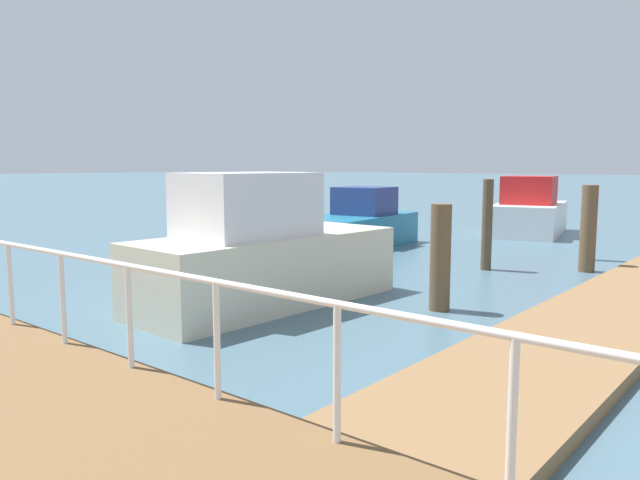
{
  "coord_description": "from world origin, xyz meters",
  "views": [
    {
      "loc": [
        -6.6,
        3.95,
        2.46
      ],
      "look_at": [
        -0.37,
        9.09,
        1.46
      ],
      "focal_mm": 34.46,
      "sensor_mm": 36.0,
      "label": 1
    }
  ],
  "objects": [
    {
      "name": "floating_dock",
      "position": [
        3.28,
        6.45,
        0.09
      ],
      "size": [
        13.56,
        2.0,
        0.18
      ],
      "primitive_type": "cube",
      "color": "olive",
      "rests_on": "ground_plane"
    },
    {
      "name": "boardwalk_railing",
      "position": [
        -3.15,
        8.63,
        1.21
      ],
      "size": [
        0.06,
        28.05,
        1.08
      ],
      "color": "white",
      "rests_on": "boardwalk"
    },
    {
      "name": "dock_piling_0",
      "position": [
        9.92,
        8.63,
        0.85
      ],
      "size": [
        0.28,
        0.28,
        1.7
      ],
      "primitive_type": "cylinder",
      "color": "brown",
      "rests_on": "ground_plane"
    },
    {
      "name": "dock_piling_1",
      "position": [
        6.85,
        10.0,
        1.06
      ],
      "size": [
        0.24,
        0.24,
        2.12
      ],
      "primitive_type": "cylinder",
      "color": "brown",
      "rests_on": "ground_plane"
    },
    {
      "name": "dock_piling_2",
      "position": [
        2.56,
        8.88,
        0.9
      ],
      "size": [
        0.35,
        0.35,
        1.81
      ],
      "primitive_type": "cylinder",
      "color": "brown",
      "rests_on": "ground_plane"
    },
    {
      "name": "dock_piling_3",
      "position": [
        8.08,
        8.09,
        1.0
      ],
      "size": [
        0.36,
        0.36,
        1.99
      ],
      "primitive_type": "cylinder",
      "color": "brown",
      "rests_on": "ground_plane"
    },
    {
      "name": "moored_boat_2",
      "position": [
        8.2,
        14.67,
        0.65
      ],
      "size": [
        4.71,
        2.38,
        1.78
      ],
      "color": "#1E6B8C",
      "rests_on": "ground_plane"
    },
    {
      "name": "moored_boat_3",
      "position": [
        14.76,
        11.99,
        0.79
      ],
      "size": [
        4.76,
        3.01,
        2.05
      ],
      "color": "white",
      "rests_on": "ground_plane"
    },
    {
      "name": "moored_boat_4",
      "position": [
        0.94,
        11.46,
        0.89
      ],
      "size": [
        5.05,
        2.1,
        2.32
      ],
      "color": "beige",
      "rests_on": "ground_plane"
    }
  ]
}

